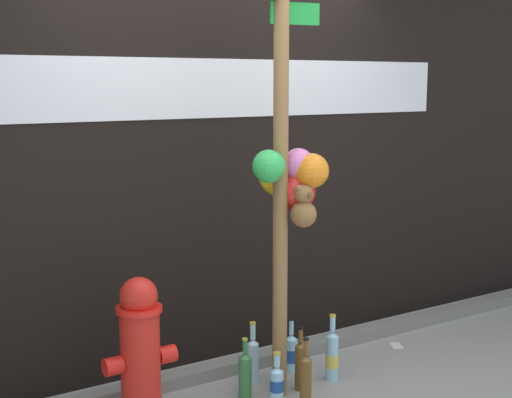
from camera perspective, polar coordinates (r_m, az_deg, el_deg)
building_wall at (r=4.77m, az=-3.82°, el=11.14°), size 10.00×0.21×3.99m
curb_strip at (r=4.80m, az=-1.34°, el=-12.78°), size 8.00×0.12×0.08m
memorial_post at (r=4.16m, az=2.48°, el=3.95°), size 0.49×0.46×2.64m
fire_hydrant at (r=4.09m, az=-9.02°, el=-11.40°), size 0.41×0.25×0.80m
bottle_0 at (r=4.49m, az=3.48°, el=-12.73°), size 0.07×0.07×0.39m
bottle_1 at (r=4.30m, az=3.89°, el=-13.75°), size 0.07×0.07×0.40m
bottle_2 at (r=4.64m, az=5.95°, el=-12.00°), size 0.08×0.08×0.42m
bottle_3 at (r=4.38m, az=-0.86°, el=-13.48°), size 0.08×0.08×0.36m
bottle_4 at (r=4.76m, az=2.75°, el=-11.85°), size 0.08×0.08×0.35m
bottle_5 at (r=4.56m, az=1.85°, el=-12.64°), size 0.07×0.07×0.36m
bottle_6 at (r=4.30m, az=1.64°, el=-14.21°), size 0.08×0.08×0.32m
bottle_7 at (r=4.58m, az=-0.25°, el=-12.33°), size 0.07×0.07×0.39m
litter_0 at (r=5.69m, az=11.89°, el=-9.77°), size 0.12×0.11×0.01m
litter_2 at (r=5.31m, az=10.88°, el=-11.14°), size 0.12×0.14×0.01m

